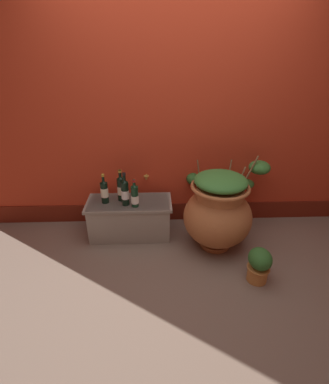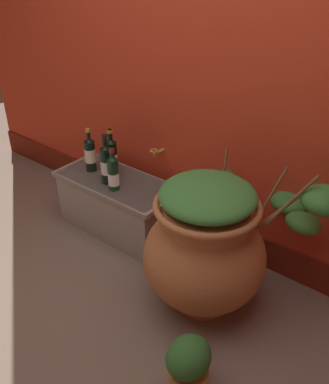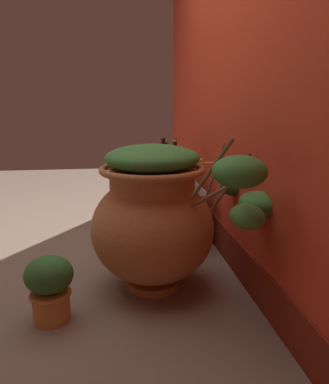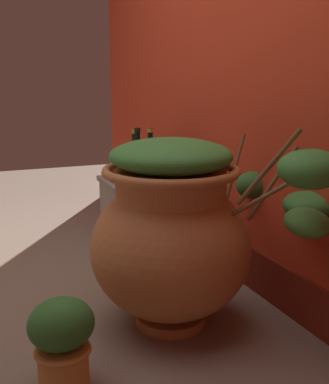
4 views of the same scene
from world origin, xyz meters
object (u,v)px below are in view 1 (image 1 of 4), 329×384
object	(u,v)px
terracotta_urn	(219,209)
wine_bottle_back	(121,188)
wine_bottle_middle	(104,191)
wine_bottle_right	(135,195)
potted_shrub	(259,264)
wine_bottle_left	(125,192)

from	to	relation	value
terracotta_urn	wine_bottle_back	xyz separation A→B (m)	(-0.97, 0.26, 0.13)
wine_bottle_middle	wine_bottle_right	bearing A→B (deg)	-16.11
wine_bottle_middle	wine_bottle_right	distance (m)	0.33
wine_bottle_right	wine_bottle_back	xyz separation A→B (m)	(-0.15, 0.14, 0.02)
wine_bottle_middle	wine_bottle_right	world-z (taller)	wine_bottle_middle
terracotta_urn	wine_bottle_back	size ratio (longest dim) A/B	2.76
wine_bottle_right	potted_shrub	size ratio (longest dim) A/B	0.90
wine_bottle_back	wine_bottle_right	bearing A→B (deg)	-42.87
terracotta_urn	potted_shrub	xyz separation A→B (m)	(0.25, -0.53, -0.24)
wine_bottle_right	wine_bottle_back	distance (m)	0.20
wine_bottle_middle	terracotta_urn	bearing A→B (deg)	-10.42
wine_bottle_left	potted_shrub	world-z (taller)	wine_bottle_left
wine_bottle_middle	wine_bottle_back	world-z (taller)	wine_bottle_back
terracotta_urn	wine_bottle_right	distance (m)	0.84
wine_bottle_right	terracotta_urn	bearing A→B (deg)	-8.21
potted_shrub	wine_bottle_middle	bearing A→B (deg)	151.99
wine_bottle_middle	potted_shrub	world-z (taller)	wine_bottle_middle
wine_bottle_left	wine_bottle_middle	world-z (taller)	wine_bottle_left
wine_bottle_back	potted_shrub	size ratio (longest dim) A/B	1.05
wine_bottle_back	potted_shrub	xyz separation A→B (m)	(1.23, -0.79, -0.37)
wine_bottle_middle	wine_bottle_back	xyz separation A→B (m)	(0.16, 0.05, 0.01)
wine_bottle_left	wine_bottle_middle	size ratio (longest dim) A/B	1.10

